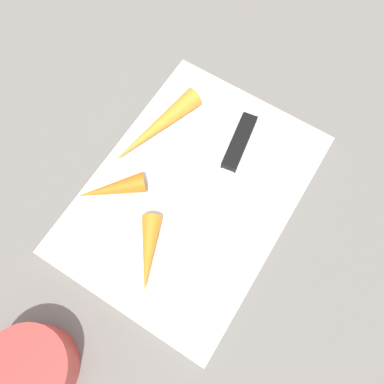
{
  "coord_description": "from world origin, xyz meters",
  "views": [
    {
      "loc": [
        0.16,
        0.1,
        0.52
      ],
      "look_at": [
        0.0,
        0.0,
        0.01
      ],
      "focal_mm": 37.31,
      "sensor_mm": 36.0,
      "label": 1
    }
  ],
  "objects_px": {
    "carrot_medium": "(149,254)",
    "carrot_longest": "(156,128)",
    "cutting_board": "(192,194)",
    "knife": "(236,150)",
    "small_bowl": "(31,369)",
    "carrot_shortest": "(111,189)"
  },
  "relations": [
    {
      "from": "carrot_medium",
      "to": "carrot_longest",
      "type": "relative_size",
      "value": 0.63
    },
    {
      "from": "cutting_board",
      "to": "knife",
      "type": "relative_size",
      "value": 1.79
    },
    {
      "from": "carrot_medium",
      "to": "small_bowl",
      "type": "bearing_deg",
      "value": -40.79
    },
    {
      "from": "cutting_board",
      "to": "small_bowl",
      "type": "xyz_separation_m",
      "value": [
        0.28,
        -0.04,
        0.02
      ]
    },
    {
      "from": "carrot_shortest",
      "to": "carrot_longest",
      "type": "distance_m",
      "value": 0.11
    },
    {
      "from": "cutting_board",
      "to": "carrot_medium",
      "type": "height_order",
      "value": "carrot_medium"
    },
    {
      "from": "carrot_shortest",
      "to": "carrot_medium",
      "type": "bearing_deg",
      "value": 108.8
    },
    {
      "from": "carrot_medium",
      "to": "small_bowl",
      "type": "xyz_separation_m",
      "value": [
        0.18,
        -0.04,
        0.0
      ]
    },
    {
      "from": "small_bowl",
      "to": "knife",
      "type": "bearing_deg",
      "value": 171.06
    },
    {
      "from": "small_bowl",
      "to": "cutting_board",
      "type": "bearing_deg",
      "value": 172.37
    },
    {
      "from": "knife",
      "to": "small_bowl",
      "type": "distance_m",
      "value": 0.37
    },
    {
      "from": "cutting_board",
      "to": "knife",
      "type": "height_order",
      "value": "knife"
    },
    {
      "from": "cutting_board",
      "to": "small_bowl",
      "type": "relative_size",
      "value": 3.64
    },
    {
      "from": "cutting_board",
      "to": "carrot_shortest",
      "type": "bearing_deg",
      "value": -57.3
    },
    {
      "from": "carrot_shortest",
      "to": "small_bowl",
      "type": "height_order",
      "value": "small_bowl"
    },
    {
      "from": "carrot_longest",
      "to": "cutting_board",
      "type": "bearing_deg",
      "value": 76.14
    },
    {
      "from": "knife",
      "to": "carrot_longest",
      "type": "height_order",
      "value": "carrot_longest"
    },
    {
      "from": "carrot_longest",
      "to": "small_bowl",
      "type": "xyz_separation_m",
      "value": [
        0.33,
        0.05,
        -0.0
      ]
    },
    {
      "from": "small_bowl",
      "to": "carrot_medium",
      "type": "bearing_deg",
      "value": 167.75
    },
    {
      "from": "carrot_shortest",
      "to": "carrot_longest",
      "type": "bearing_deg",
      "value": -134.66
    },
    {
      "from": "knife",
      "to": "carrot_medium",
      "type": "relative_size",
      "value": 2.08
    },
    {
      "from": "knife",
      "to": "small_bowl",
      "type": "bearing_deg",
      "value": -18.22
    }
  ]
}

